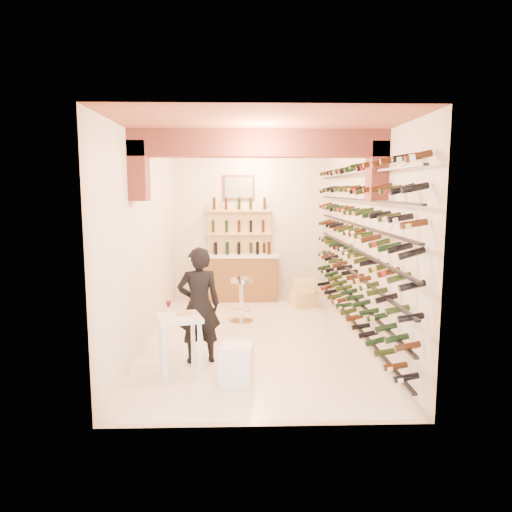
{
  "coord_description": "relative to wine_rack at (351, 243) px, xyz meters",
  "views": [
    {
      "loc": [
        -0.23,
        -7.53,
        2.39
      ],
      "look_at": [
        0.0,
        0.3,
        1.3
      ],
      "focal_mm": 33.12,
      "sensor_mm": 36.0,
      "label": 1
    }
  ],
  "objects": [
    {
      "name": "back_counter",
      "position": [
        -1.83,
        2.65,
        -1.02
      ],
      "size": [
        1.7,
        0.62,
        1.29
      ],
      "color": "brown",
      "rests_on": "ground"
    },
    {
      "name": "back_shelving",
      "position": [
        -1.83,
        2.89,
        -0.38
      ],
      "size": [
        1.4,
        0.31,
        2.73
      ],
      "color": "#D6B678",
      "rests_on": "ground"
    },
    {
      "name": "room_shell",
      "position": [
        -1.53,
        -0.26,
        0.7
      ],
      "size": [
        3.52,
        6.02,
        3.21
      ],
      "color": "beige",
      "rests_on": "ground"
    },
    {
      "name": "crate_upper",
      "position": [
        -0.49,
        2.0,
        -1.11
      ],
      "size": [
        0.5,
        0.38,
        0.26
      ],
      "primitive_type": "cube",
      "rotation": [
        0.0,
        0.0,
        -0.17
      ],
      "color": "#CFB971",
      "rests_on": "crate_lower"
    },
    {
      "name": "chrome_barstool",
      "position": [
        -1.78,
        0.85,
        -1.07
      ],
      "size": [
        0.42,
        0.42,
        0.82
      ],
      "rotation": [
        0.0,
        0.0,
        -0.0
      ],
      "color": "silver",
      "rests_on": "ground"
    },
    {
      "name": "ground",
      "position": [
        -1.53,
        0.0,
        -1.55
      ],
      "size": [
        6.0,
        6.0,
        0.0
      ],
      "primitive_type": "plane",
      "color": "silver",
      "rests_on": "ground"
    },
    {
      "name": "white_stool",
      "position": [
        -1.83,
        -1.88,
        -1.31
      ],
      "size": [
        0.45,
        0.45,
        0.48
      ],
      "primitive_type": "cube",
      "rotation": [
        0.0,
        0.0,
        -0.16
      ],
      "color": "white",
      "rests_on": "ground"
    },
    {
      "name": "crate_lower",
      "position": [
        -0.49,
        2.0,
        -1.4
      ],
      "size": [
        0.6,
        0.5,
        0.31
      ],
      "primitive_type": "cube",
      "rotation": [
        0.0,
        0.0,
        0.33
      ],
      "color": "#CFB971",
      "rests_on": "ground"
    },
    {
      "name": "wine_rack",
      "position": [
        0.0,
        0.0,
        0.0
      ],
      "size": [
        0.32,
        5.7,
        2.56
      ],
      "color": "black",
      "rests_on": "ground"
    },
    {
      "name": "person",
      "position": [
        -2.37,
        -1.13,
        -0.73
      ],
      "size": [
        0.66,
        0.5,
        1.63
      ],
      "primitive_type": "imported",
      "rotation": [
        0.0,
        0.0,
        3.34
      ],
      "color": "black",
      "rests_on": "ground"
    },
    {
      "name": "tasting_table",
      "position": [
        -2.58,
        -1.6,
        -0.9
      ],
      "size": [
        0.68,
        0.68,
        0.95
      ],
      "rotation": [
        0.0,
        0.0,
        0.3
      ],
      "color": "white",
      "rests_on": "ground"
    }
  ]
}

